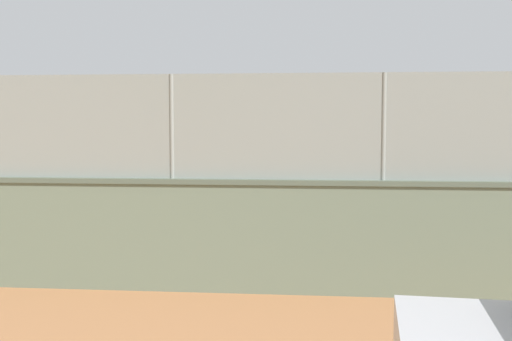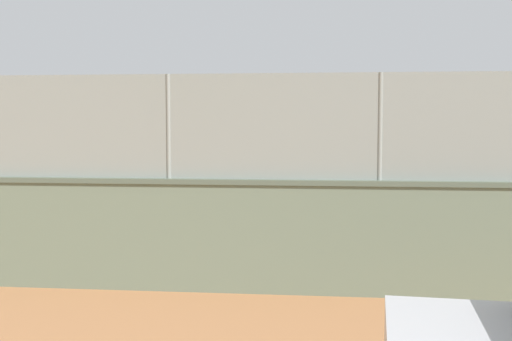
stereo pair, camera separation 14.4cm
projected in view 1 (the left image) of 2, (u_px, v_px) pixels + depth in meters
The scene contains 4 objects.
ground_plane at pixel (232, 193), 23.34m from camera, with size 260.00×260.00×0.00m, color #A36B42.
player_baseline_waiting at pixel (302, 171), 22.48m from camera, with size 0.74×1.02×1.54m.
player_at_service_line at pixel (351, 188), 15.70m from camera, with size 1.05×0.78×1.66m.
sports_ball at pixel (289, 169), 21.54m from camera, with size 0.09×0.09×0.09m, color white.
Camera 1 is at (-2.41, 23.10, 2.61)m, focal length 43.94 mm.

